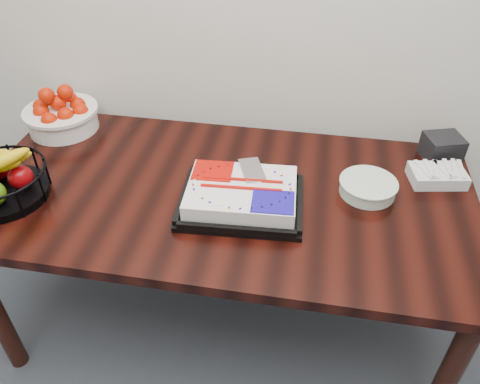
% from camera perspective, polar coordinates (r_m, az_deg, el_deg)
% --- Properties ---
extents(table, '(1.80, 0.90, 0.75)m').
position_cam_1_polar(table, '(1.75, -2.02, -1.94)').
color(table, black).
rests_on(table, ground).
extents(cake_tray, '(0.44, 0.35, 0.09)m').
position_cam_1_polar(cake_tray, '(1.60, 0.20, -0.46)').
color(cake_tray, black).
rests_on(cake_tray, table).
extents(tangerine_bowl, '(0.31, 0.31, 0.20)m').
position_cam_1_polar(tangerine_bowl, '(2.14, -21.04, 9.18)').
color(tangerine_bowl, white).
rests_on(tangerine_bowl, table).
extents(plate_stack, '(0.20, 0.20, 0.05)m').
position_cam_1_polar(plate_stack, '(1.72, 15.31, 0.57)').
color(plate_stack, white).
rests_on(plate_stack, table).
extents(fork_bag, '(0.21, 0.16, 0.06)m').
position_cam_1_polar(fork_bag, '(1.86, 22.92, 1.91)').
color(fork_bag, silver).
rests_on(fork_bag, table).
extents(napkin_box, '(0.16, 0.15, 0.10)m').
position_cam_1_polar(napkin_box, '(1.99, 23.40, 5.01)').
color(napkin_box, black).
rests_on(napkin_box, table).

